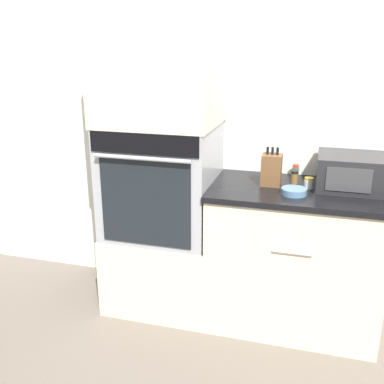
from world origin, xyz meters
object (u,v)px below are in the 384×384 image
at_px(condiment_jar_near, 295,171).
at_px(condiment_jar_far, 294,177).
at_px(wall_oven, 162,180).
at_px(bowl, 294,191).
at_px(microwave, 351,172).
at_px(knife_block, 271,170).
at_px(condiment_jar_mid, 309,183).

height_order(condiment_jar_near, condiment_jar_far, same).
relative_size(wall_oven, condiment_jar_far, 8.99).
bearing_deg(bowl, condiment_jar_near, 92.22).
bearing_deg(condiment_jar_near, microwave, -26.02).
height_order(microwave, knife_block, knife_block).
distance_m(wall_oven, bowl, 0.86).
relative_size(condiment_jar_mid, condiment_jar_far, 0.82).
bearing_deg(condiment_jar_far, microwave, -1.71).
bearing_deg(microwave, bowl, -146.72).
xyz_separation_m(microwave, knife_block, (-0.46, -0.06, -0.00)).
xyz_separation_m(condiment_jar_mid, condiment_jar_far, (-0.09, 0.08, 0.01)).
height_order(condiment_jar_mid, condiment_jar_far, condiment_jar_far).
height_order(microwave, condiment_jar_mid, microwave).
relative_size(wall_oven, knife_block, 3.08).
distance_m(microwave, bowl, 0.39).
height_order(knife_block, condiment_jar_far, knife_block).
bearing_deg(condiment_jar_far, knife_block, -152.87).
height_order(knife_block, bowl, knife_block).
xyz_separation_m(wall_oven, condiment_jar_far, (0.84, 0.10, 0.06)).
xyz_separation_m(knife_block, condiment_jar_mid, (0.23, -0.01, -0.06)).
bearing_deg(bowl, condiment_jar_mid, 60.79).
height_order(wall_oven, condiment_jar_mid, wall_oven).
bearing_deg(condiment_jar_far, bowl, -86.77).
distance_m(bowl, condiment_jar_far, 0.22).
bearing_deg(condiment_jar_mid, bowl, -119.21).
bearing_deg(microwave, condiment_jar_mid, -164.09).
relative_size(wall_oven, bowl, 5.01).
bearing_deg(wall_oven, condiment_jar_near, 16.89).
xyz_separation_m(wall_oven, knife_block, (0.70, 0.03, 0.12)).
relative_size(microwave, condiment_jar_near, 4.88).
bearing_deg(wall_oven, microwave, 4.50).
relative_size(knife_block, condiment_jar_far, 2.92).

